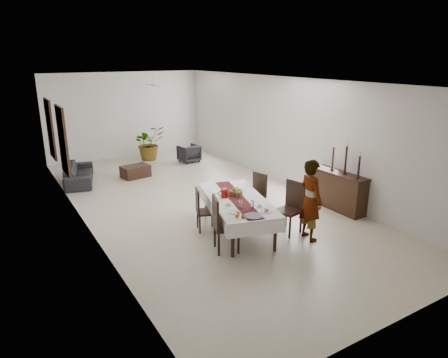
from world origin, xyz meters
The scene contains 88 objects.
floor centered at (0.00, 0.00, 0.00)m, with size 6.00×12.00×0.00m, color beige.
ceiling centered at (0.00, 0.00, 3.20)m, with size 6.00×12.00×0.02m, color silver.
wall_back centered at (0.00, 6.00, 1.60)m, with size 6.00×0.02×3.20m, color silver.
wall_front centered at (0.00, -6.00, 1.60)m, with size 6.00×0.02×3.20m, color silver.
wall_left centered at (-3.00, 0.00, 1.60)m, with size 0.02×12.00×3.20m, color silver.
wall_right centered at (3.00, 0.00, 1.60)m, with size 0.02×12.00×3.20m, color silver.
dining_table_top centered at (-0.16, -2.06, 0.73)m, with size 1.01×2.42×0.05m, color black.
table_leg_fl centered at (-0.90, -3.05, 0.35)m, with size 0.07×0.07×0.71m, color black.
table_leg_fr centered at (-0.04, -3.29, 0.35)m, with size 0.07×0.07×0.71m, color black.
table_leg_bl centered at (-0.28, -0.84, 0.35)m, with size 0.07×0.07×0.71m, color black.
table_leg_br centered at (0.57, -1.07, 0.35)m, with size 0.07×0.07×0.71m, color black.
tablecloth_top centered at (-0.16, -2.06, 0.76)m, with size 1.19×2.60×0.01m, color white.
tablecloth_drape_left centered at (-0.73, -1.90, 0.62)m, with size 0.01×2.60×0.30m, color white.
tablecloth_drape_right centered at (0.41, -2.22, 0.62)m, with size 0.01×2.60×0.30m, color white.
tablecloth_drape_near centered at (-0.51, -3.31, 0.62)m, with size 1.19×0.01×0.30m, color white.
tablecloth_drape_far centered at (0.19, -0.81, 0.62)m, with size 1.19×0.01×0.30m, color white.
table_runner centered at (-0.16, -2.06, 0.77)m, with size 0.35×2.52×0.00m, color maroon.
red_pitcher centered at (-0.36, -1.85, 0.87)m, with size 0.15×0.15×0.20m, color #970D0B.
pitcher_handle centered at (-0.45, -1.83, 0.87)m, with size 0.12×0.12×0.02m, color maroon.
wine_glass_near centered at (-0.22, -2.73, 0.85)m, with size 0.07×0.07×0.17m, color silver.
wine_glass_mid centered at (-0.41, -2.57, 0.85)m, with size 0.07×0.07×0.17m, color white.
wine_glass_far centered at (-0.10, -2.03, 0.85)m, with size 0.07×0.07×0.17m, color white.
teacup_right centered at (-0.03, -2.73, 0.80)m, with size 0.09×0.09×0.06m, color white.
saucer_right centered at (-0.03, -2.73, 0.77)m, with size 0.15×0.15×0.01m, color white.
teacup_left centered at (-0.55, -2.32, 0.80)m, with size 0.09×0.09×0.06m, color silver.
saucer_left centered at (-0.55, -2.32, 0.77)m, with size 0.15×0.15×0.01m, color silver.
plate_near_right centered at (-0.09, -3.03, 0.78)m, with size 0.24×0.24×0.02m, color silver.
bread_near_right centered at (-0.09, -3.03, 0.80)m, with size 0.09×0.09×0.09m, color tan.
plate_near_left centered at (-0.66, -2.71, 0.78)m, with size 0.24×0.24×0.02m, color silver.
plate_far_left centered at (-0.32, -1.44, 0.78)m, with size 0.24×0.24×0.02m, color white.
serving_tray centered at (-0.45, -3.08, 0.78)m, with size 0.36×0.36×0.02m, color #3C3C41.
jam_jar_a centered at (-0.67, -3.05, 0.81)m, with size 0.06×0.06×0.08m, color brown.
jam_jar_b centered at (-0.75, -2.97, 0.81)m, with size 0.06×0.06×0.08m, color #975E16.
jam_jar_c centered at (-0.67, -2.88, 0.81)m, with size 0.06×0.06×0.08m, color #904514.
fruit_basket centered at (-0.05, -1.83, 0.82)m, with size 0.30×0.30×0.10m, color brown.
fruit_red centered at (-0.01, -1.82, 0.89)m, with size 0.09×0.09×0.09m, color #A62110.
fruit_green centered at (-0.08, -1.79, 0.89)m, with size 0.08×0.08×0.08m, color olive.
fruit_yellow centered at (-0.06, -1.88, 0.89)m, with size 0.08×0.08×0.08m, color yellow.
chair_right_near_seat centered at (0.76, -2.73, 0.51)m, with size 0.49×0.49×0.06m, color black.
chair_right_near_leg_fl centered at (1.00, -2.88, 0.24)m, with size 0.05×0.05×0.49m, color black.
chair_right_near_leg_fr centered at (0.90, -2.49, 0.24)m, with size 0.05×0.05×0.49m, color black.
chair_right_near_leg_bl centered at (0.61, -2.97, 0.24)m, with size 0.05×0.05×0.49m, color black.
chair_right_near_leg_br centered at (0.51, -2.58, 0.24)m, with size 0.05×0.05×0.49m, color black.
chair_right_near_back centered at (0.97, -2.68, 0.85)m, with size 0.49×0.04×0.63m, color black.
chair_right_far_seat centered at (0.72, -1.49, 0.46)m, with size 0.44×0.44×0.05m, color black.
chair_right_far_leg_fl centered at (0.93, -1.61, 0.22)m, with size 0.04×0.04×0.43m, color black.
chair_right_far_leg_fr centered at (0.85, -1.27, 0.22)m, with size 0.04×0.04×0.43m, color black.
chair_right_far_leg_bl centered at (0.59, -1.70, 0.22)m, with size 0.04×0.04×0.43m, color black.
chair_right_far_leg_br centered at (0.50, -1.36, 0.22)m, with size 0.04×0.04×0.43m, color black.
chair_right_far_back centered at (0.91, -1.44, 0.76)m, with size 0.44×0.04×0.56m, color black.
chair_left_near_seat centered at (-0.85, -2.74, 0.51)m, with size 0.49×0.49×0.06m, color black.
chair_left_near_leg_fl centered at (-0.98, -2.49, 0.24)m, with size 0.05×0.05×0.48m, color black.
chair_left_near_leg_fr centered at (-1.11, -2.87, 0.24)m, with size 0.05×0.05×0.48m, color black.
chair_left_near_leg_bl centered at (-0.60, -2.62, 0.24)m, with size 0.05×0.05×0.48m, color black.
chair_left_near_leg_br centered at (-0.73, -3.00, 0.24)m, with size 0.05×0.05×0.48m, color black.
chair_left_near_back centered at (-1.06, -2.67, 0.84)m, with size 0.49×0.04×0.62m, color black.
chair_left_far_seat centered at (-0.73, -1.66, 0.43)m, with size 0.41×0.41×0.05m, color black.
chair_left_far_leg_fl centered at (-0.83, -1.45, 0.20)m, with size 0.04×0.04×0.41m, color black.
chair_left_far_leg_fr centered at (-0.95, -1.77, 0.20)m, with size 0.04×0.04×0.41m, color black.
chair_left_far_leg_bl centered at (-0.51, -1.56, 0.20)m, with size 0.04×0.04×0.41m, color black.
chair_left_far_leg_br centered at (-0.63, -1.88, 0.20)m, with size 0.04×0.04×0.41m, color black.
chair_left_far_back centered at (-0.91, -1.60, 0.72)m, with size 0.41×0.04×0.53m, color black.
woman centered at (0.95, -3.19, 0.88)m, with size 0.64×0.42×1.76m, color #96979E.
sideboard_body centered at (2.78, -2.26, 0.47)m, with size 0.42×1.56×0.94m, color black.
sideboard_top centered at (2.78, -2.26, 0.95)m, with size 0.46×1.62×0.03m, color black.
candlestick_near_base centered at (2.78, -2.83, 0.98)m, with size 0.10×0.10×0.03m, color black.
candlestick_near_shaft centered at (2.78, -2.83, 1.26)m, with size 0.05×0.05×0.52m, color black.
candlestick_near_candle centered at (2.78, -2.83, 1.56)m, with size 0.04×0.04×0.08m, color silver.
candlestick_mid_base centered at (2.78, -2.42, 0.98)m, with size 0.10×0.10×0.03m, color black.
candlestick_mid_shaft centered at (2.78, -2.42, 1.34)m, with size 0.05×0.05×0.68m, color black.
candlestick_mid_candle centered at (2.78, -2.42, 1.72)m, with size 0.04×0.04×0.08m, color white.
candlestick_far_base centered at (2.78, -2.00, 0.98)m, with size 0.10×0.10×0.03m, color black.
candlestick_far_shaft centered at (2.78, -2.00, 1.29)m, with size 0.05×0.05×0.57m, color black.
candlestick_far_candle centered at (2.78, -2.00, 1.61)m, with size 0.04×0.04×0.08m, color silver.
sofa centered at (-2.42, 3.45, 0.29)m, with size 2.00×0.78×0.58m, color #252327.
armchair centered at (1.63, 3.98, 0.32)m, with size 0.67×0.69×0.63m, color #272429.
coffee_table centered at (-0.73, 3.11, 0.19)m, with size 0.86×0.57×0.38m, color black.
potted_plant centered at (0.51, 5.06, 0.64)m, with size 1.15×1.00×1.28m, color #315923.
mirror_frame_near centered at (-2.96, 2.20, 1.60)m, with size 0.06×1.05×1.85m, color black.
mirror_glass_near centered at (-2.92, 2.20, 1.60)m, with size 0.01×0.90×1.70m, color silver.
mirror_frame_far centered at (-2.96, 4.30, 1.60)m, with size 0.06×1.05×1.85m, color black.
mirror_glass_far centered at (-2.92, 4.30, 1.60)m, with size 0.01×0.90×1.70m, color white.
fan_rod centered at (0.00, 3.00, 3.10)m, with size 0.04×0.04×0.20m, color silver.
fan_hub centered at (0.00, 3.00, 2.90)m, with size 0.16×0.16×0.08m, color silver.
fan_blade_n centered at (0.00, 3.35, 2.90)m, with size 0.10×0.55×0.01m, color silver.
fan_blade_s centered at (0.00, 2.65, 2.90)m, with size 0.10×0.55×0.01m, color white.
fan_blade_e centered at (0.35, 3.00, 2.90)m, with size 0.55×0.10×0.01m, color white.
fan_blade_w centered at (-0.35, 3.00, 2.90)m, with size 0.55×0.10×0.01m, color silver.
Camera 1 is at (-4.68, -8.98, 3.79)m, focal length 32.00 mm.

